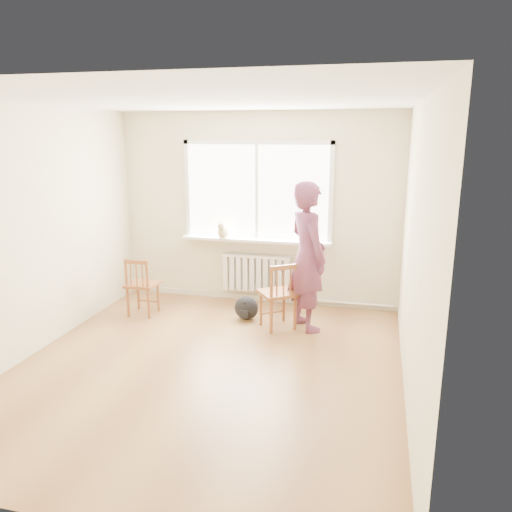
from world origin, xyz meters
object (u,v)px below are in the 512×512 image
Objects in this scene: person at (308,257)px; cat at (224,231)px; chair_right at (279,296)px; chair_left at (141,287)px; backpack at (246,308)px.

cat is (-1.30, 0.69, 0.13)m from person.
chair_right is 1.41m from cat.
chair_left is at bearing -36.86° from chair_right.
person reaches higher than chair_right.
chair_right reaches higher than chair_left.
backpack is (0.49, -0.61, -0.90)m from cat.
chair_right is 0.59m from backpack.
chair_right is 0.60m from person.
chair_left is at bearing 57.02° from person.
person reaches higher than chair_left.
chair_right is at bearing 75.22° from person.
person is 1.47m from cat.
backpack is at bearing 48.65° from person.
backpack is (-0.80, 0.08, -0.77)m from person.
cat reaches higher than backpack.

